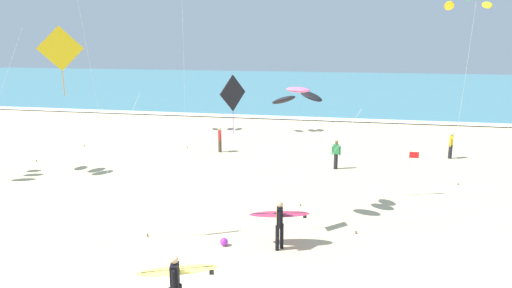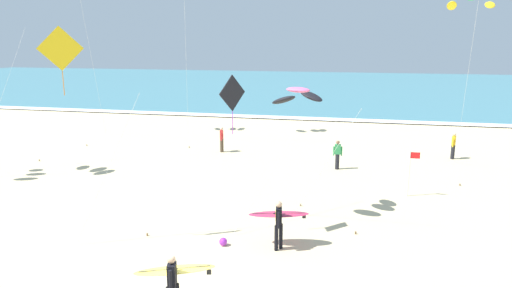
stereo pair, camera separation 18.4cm
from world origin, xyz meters
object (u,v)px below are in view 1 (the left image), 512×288
at_px(surfer_lead, 280,218).
at_px(bystander_green_top, 336,154).
at_px(beach_ball, 224,242).
at_px(bystander_yellow_top, 451,145).
at_px(kite_diamond_charcoal_distant, 235,98).
at_px(bystander_red_top, 220,139).
at_px(lifeguard_flag, 409,169).
at_px(kite_arc_rose_low, 298,95).
at_px(kite_diamond_golden_mid, 63,54).
at_px(kite_arc_emerald_near, 468,4).
at_px(surfer_trailing, 176,277).

relative_size(surfer_lead, bystander_green_top, 1.34).
bearing_deg(beach_ball, surfer_lead, 8.98).
relative_size(surfer_lead, bystander_yellow_top, 1.34).
relative_size(kite_diamond_charcoal_distant, bystander_red_top, 3.62).
bearing_deg(lifeguard_flag, kite_arc_rose_low, -144.32).
bearing_deg(beach_ball, bystander_green_top, 72.78).
bearing_deg(kite_diamond_charcoal_distant, bystander_yellow_top, 54.24).
xyz_separation_m(kite_diamond_golden_mid, beach_ball, (4.86, 1.02, -6.32)).
xyz_separation_m(kite_arc_emerald_near, bystander_green_top, (-6.52, -2.74, -7.94)).
bearing_deg(bystander_red_top, surfer_trailing, -77.16).
bearing_deg(kite_diamond_charcoal_distant, beach_ball, -100.88).
xyz_separation_m(kite_arc_emerald_near, kite_diamond_golden_mid, (-14.67, -14.36, -2.29)).
bearing_deg(kite_arc_emerald_near, lifeguard_flag, -115.57).
bearing_deg(kite_arc_rose_low, bystander_green_top, 79.97).
relative_size(kite_arc_emerald_near, lifeguard_flag, 4.34).
relative_size(kite_diamond_charcoal_distant, lifeguard_flag, 2.74).
bearing_deg(bystander_red_top, kite_arc_rose_low, -57.89).
relative_size(surfer_trailing, bystander_green_top, 1.37).
height_order(surfer_lead, kite_arc_emerald_near, kite_arc_emerald_near).
distance_m(bystander_green_top, bystander_yellow_top, 7.52).
xyz_separation_m(kite_diamond_charcoal_distant, beach_ball, (-0.19, -0.97, -4.84)).
distance_m(kite_arc_rose_low, bystander_red_top, 11.97).
bearing_deg(bystander_yellow_top, kite_diamond_golden_mid, -133.69).
distance_m(bystander_yellow_top, lifeguard_flag, 8.18).
height_order(surfer_lead, lifeguard_flag, lifeguard_flag).
height_order(kite_arc_rose_low, bystander_red_top, kite_arc_rose_low).
xyz_separation_m(bystander_red_top, bystander_yellow_top, (13.79, 1.33, 0.00)).
xyz_separation_m(surfer_trailing, beach_ball, (0.06, 4.16, -0.90)).
xyz_separation_m(surfer_lead, kite_arc_rose_low, (0.15, 3.15, 3.77)).
bearing_deg(surfer_lead, lifeguard_flag, 53.50).
xyz_separation_m(surfer_trailing, lifeguard_flag, (6.74, 10.96, 0.22)).
relative_size(surfer_lead, kite_arc_emerald_near, 0.23).
distance_m(kite_arc_rose_low, lifeguard_flag, 6.74).
xyz_separation_m(surfer_trailing, kite_diamond_golden_mid, (-4.80, 3.15, 5.42)).
bearing_deg(beach_ball, kite_diamond_golden_mid, -168.17).
xyz_separation_m(kite_diamond_charcoal_distant, bystander_yellow_top, (9.62, 13.36, -4.16)).
height_order(surfer_trailing, bystander_yellow_top, surfer_trailing).
height_order(bystander_red_top, bystander_green_top, same).
bearing_deg(bystander_red_top, kite_diamond_golden_mid, -93.59).
distance_m(surfer_lead, lifeguard_flag, 8.09).
relative_size(kite_arc_emerald_near, bystander_red_top, 5.73).
relative_size(surfer_trailing, kite_arc_rose_low, 0.42).
bearing_deg(surfer_lead, bystander_red_top, 114.70).
distance_m(surfer_trailing, bystander_yellow_top, 20.97).
bearing_deg(bystander_green_top, kite_diamond_golden_mid, -125.02).
height_order(kite_arc_emerald_near, beach_ball, kite_arc_emerald_near).
distance_m(bystander_green_top, beach_ball, 11.12).
height_order(kite_diamond_charcoal_distant, bystander_green_top, kite_diamond_charcoal_distant).
bearing_deg(kite_diamond_charcoal_distant, lifeguard_flag, 41.88).
distance_m(bystander_red_top, bystander_yellow_top, 13.85).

